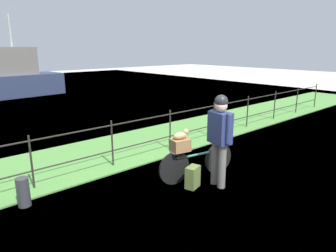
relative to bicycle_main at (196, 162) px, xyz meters
name	(u,v)px	position (x,y,z in m)	size (l,w,h in m)	color
ground_plane	(224,192)	(-0.05, -0.74, -0.33)	(60.00, 60.00, 0.00)	beige
grass_strip	(124,148)	(-0.05, 2.43, -0.32)	(27.00, 2.40, 0.03)	#569342
harbor_water	(15,102)	(-0.05, 11.44, -0.33)	(30.00, 30.00, 0.00)	#60849E
iron_fence	(143,133)	(-0.05, 1.60, 0.25)	(18.04, 0.04, 1.01)	#28231E
bicycle_main	(196,162)	(0.00, 0.00, 0.00)	(1.63, 0.38, 0.63)	black
wooden_crate	(180,145)	(-0.36, 0.08, 0.41)	(0.33, 0.25, 0.23)	olive
terrier_dog	(181,135)	(-0.34, 0.07, 0.60)	(0.32, 0.19, 0.18)	tan
cyclist_person	(220,133)	(0.08, -0.48, 0.67)	(0.34, 0.53, 1.68)	slate
backpack_on_paving	(193,177)	(-0.33, -0.22, -0.13)	(0.28, 0.18, 0.40)	olive
mooring_bollard	(23,192)	(-2.83, 1.10, -0.09)	(0.20, 0.20, 0.48)	#38383D
moored_boat_near	(16,79)	(0.62, 13.36, 0.57)	(4.59, 2.26, 4.09)	#2D3856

